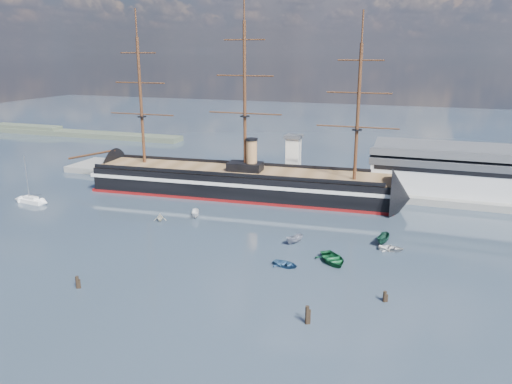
% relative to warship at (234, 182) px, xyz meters
% --- Properties ---
extents(ground, '(600.00, 600.00, 0.00)m').
position_rel_warship_xyz_m(ground, '(11.84, -20.00, -4.04)').
color(ground, '#2A3541').
rests_on(ground, ground).
extents(quay, '(180.00, 18.00, 2.00)m').
position_rel_warship_xyz_m(quay, '(21.84, 16.00, -4.04)').
color(quay, slate).
rests_on(quay, ground).
extents(warehouse, '(63.00, 21.00, 11.60)m').
position_rel_warship_xyz_m(warehouse, '(69.84, 20.00, 3.95)').
color(warehouse, '#B7BABC').
rests_on(warehouse, ground).
extents(quay_tower, '(5.00, 5.00, 15.00)m').
position_rel_warship_xyz_m(quay_tower, '(14.84, 13.00, 5.72)').
color(quay_tower, silver).
rests_on(quay_tower, ground).
extents(shoreline, '(120.00, 10.00, 4.00)m').
position_rel_warship_xyz_m(shoreline, '(-127.39, 75.00, -2.59)').
color(shoreline, '#3F4C38').
rests_on(shoreline, ground).
extents(warship, '(113.38, 22.14, 53.94)m').
position_rel_warship_xyz_m(warship, '(0.00, 0.00, 0.00)').
color(warship, black).
rests_on(warship, ground).
extents(sailboat, '(8.80, 3.63, 13.67)m').
position_rel_warship_xyz_m(sailboat, '(-51.43, -26.97, -3.17)').
color(sailboat, white).
rests_on(sailboat, ground).
extents(motorboat_a, '(6.34, 4.38, 2.38)m').
position_rel_warship_xyz_m(motorboat_a, '(-1.46, -23.07, -4.04)').
color(motorboat_a, white).
rests_on(motorboat_a, ground).
extents(motorboat_b, '(2.10, 3.60, 1.58)m').
position_rel_warship_xyz_m(motorboat_b, '(29.12, -45.07, -4.04)').
color(motorboat_b, navy).
rests_on(motorboat_b, ground).
extents(motorboat_c, '(6.08, 4.69, 2.31)m').
position_rel_warship_xyz_m(motorboat_c, '(27.62, -32.32, -4.04)').
color(motorboat_c, slate).
rests_on(motorboat_c, ground).
extents(motorboat_d, '(6.34, 4.90, 2.14)m').
position_rel_warship_xyz_m(motorboat_d, '(-8.87, -28.48, -4.04)').
color(motorboat_d, beige).
rests_on(motorboat_d, ground).
extents(motorboat_e, '(1.55, 3.44, 1.57)m').
position_rel_warship_xyz_m(motorboat_e, '(48.51, -29.44, -4.04)').
color(motorboat_e, silver).
rests_on(motorboat_e, ground).
extents(motorboat_f, '(7.23, 3.71, 2.75)m').
position_rel_warship_xyz_m(motorboat_f, '(46.45, -26.17, -4.04)').
color(motorboat_f, '#13382B').
rests_on(motorboat_f, ground).
extents(motorboat_g, '(5.28, 4.57, 2.35)m').
position_rel_warship_xyz_m(motorboat_g, '(37.78, -40.02, -4.04)').
color(motorboat_g, '#104726').
rests_on(motorboat_g, ground).
extents(piling_near_left, '(0.64, 0.64, 3.04)m').
position_rel_warship_xyz_m(piling_near_left, '(-4.07, -66.68, -4.04)').
color(piling_near_left, black).
rests_on(piling_near_left, ground).
extents(piling_near_right, '(0.64, 0.64, 3.78)m').
position_rel_warship_xyz_m(piling_near_right, '(38.39, -64.94, -4.04)').
color(piling_near_right, black).
rests_on(piling_near_right, ground).
extents(piling_far_right, '(0.64, 0.64, 2.62)m').
position_rel_warship_xyz_m(piling_far_right, '(49.33, -53.41, -4.04)').
color(piling_far_right, black).
rests_on(piling_far_right, ground).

